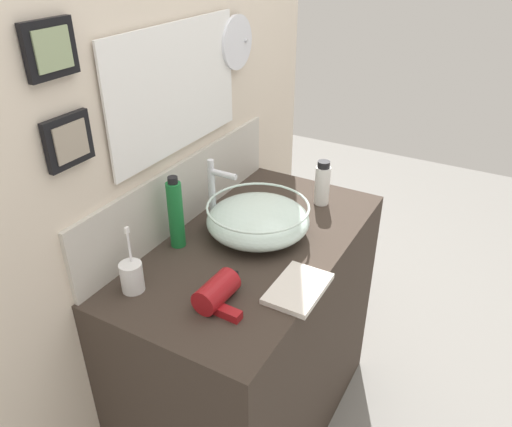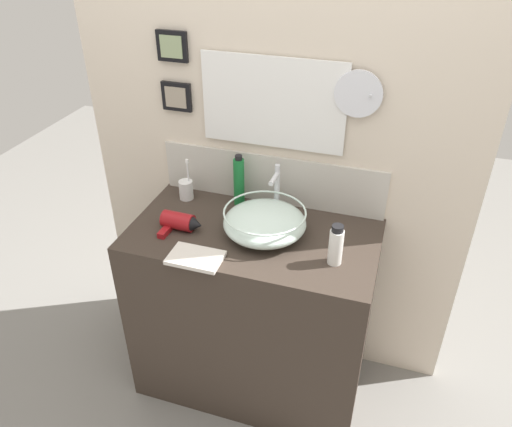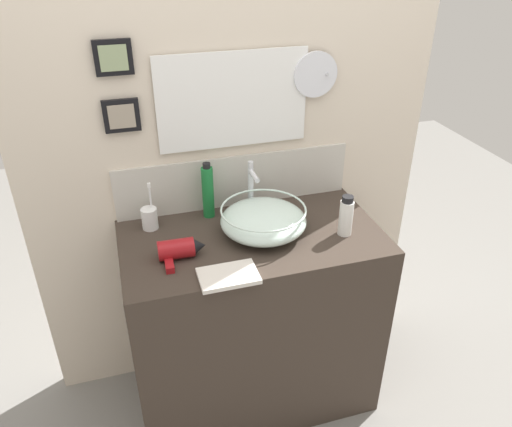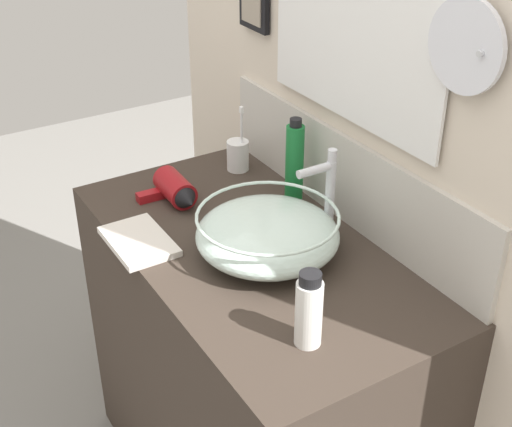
{
  "view_description": "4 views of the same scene",
  "coord_description": "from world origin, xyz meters",
  "px_view_note": "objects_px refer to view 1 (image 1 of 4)",
  "views": [
    {
      "loc": [
        -1.17,
        -0.66,
        1.75
      ],
      "look_at": [
        0.01,
        0.0,
        0.97
      ],
      "focal_mm": 35.0,
      "sensor_mm": 36.0,
      "label": 1
    },
    {
      "loc": [
        0.52,
        -1.58,
        2.04
      ],
      "look_at": [
        0.01,
        0.0,
        0.97
      ],
      "focal_mm": 35.0,
      "sensor_mm": 36.0,
      "label": 2
    },
    {
      "loc": [
        -0.45,
        -1.57,
        1.93
      ],
      "look_at": [
        0.01,
        0.0,
        0.97
      ],
      "focal_mm": 35.0,
      "sensor_mm": 36.0,
      "label": 3
    },
    {
      "loc": [
        1.22,
        -0.73,
        1.81
      ],
      "look_at": [
        0.01,
        0.0,
        0.97
      ],
      "focal_mm": 50.0,
      "sensor_mm": 36.0,
      "label": 4
    }
  ],
  "objects_px": {
    "glass_bowl_sink": "(258,219)",
    "toothbrush_cup": "(132,276)",
    "shampoo_bottle": "(322,184)",
    "faucet": "(215,188)",
    "hand_towel": "(298,288)",
    "soap_dispenser": "(176,214)",
    "hair_drier": "(220,290)"
  },
  "relations": [
    {
      "from": "hand_towel",
      "to": "toothbrush_cup",
      "type": "bearing_deg",
      "value": 118.59
    },
    {
      "from": "faucet",
      "to": "hair_drier",
      "type": "relative_size",
      "value": 1.32
    },
    {
      "from": "glass_bowl_sink",
      "to": "shampoo_bottle",
      "type": "height_order",
      "value": "shampoo_bottle"
    },
    {
      "from": "hair_drier",
      "to": "hand_towel",
      "type": "height_order",
      "value": "hair_drier"
    },
    {
      "from": "glass_bowl_sink",
      "to": "toothbrush_cup",
      "type": "distance_m",
      "value": 0.45
    },
    {
      "from": "faucet",
      "to": "glass_bowl_sink",
      "type": "bearing_deg",
      "value": -90.0
    },
    {
      "from": "faucet",
      "to": "soap_dispenser",
      "type": "xyz_separation_m",
      "value": [
        -0.18,
        0.03,
        -0.02
      ]
    },
    {
      "from": "soap_dispenser",
      "to": "hand_towel",
      "type": "distance_m",
      "value": 0.44
    },
    {
      "from": "shampoo_bottle",
      "to": "soap_dispenser",
      "type": "bearing_deg",
      "value": 148.95
    },
    {
      "from": "shampoo_bottle",
      "to": "hand_towel",
      "type": "bearing_deg",
      "value": -164.19
    },
    {
      "from": "soap_dispenser",
      "to": "shampoo_bottle",
      "type": "bearing_deg",
      "value": -31.05
    },
    {
      "from": "glass_bowl_sink",
      "to": "soap_dispenser",
      "type": "distance_m",
      "value": 0.27
    },
    {
      "from": "toothbrush_cup",
      "to": "hand_towel",
      "type": "height_order",
      "value": "toothbrush_cup"
    },
    {
      "from": "faucet",
      "to": "hand_towel",
      "type": "distance_m",
      "value": 0.47
    },
    {
      "from": "glass_bowl_sink",
      "to": "faucet",
      "type": "xyz_separation_m",
      "value": [
        0.0,
        0.16,
        0.07
      ]
    },
    {
      "from": "hair_drier",
      "to": "toothbrush_cup",
      "type": "bearing_deg",
      "value": 109.09
    },
    {
      "from": "hand_towel",
      "to": "glass_bowl_sink",
      "type": "bearing_deg",
      "value": 50.06
    },
    {
      "from": "glass_bowl_sink",
      "to": "hand_towel",
      "type": "distance_m",
      "value": 0.32
    },
    {
      "from": "hand_towel",
      "to": "shampoo_bottle",
      "type": "bearing_deg",
      "value": 15.81
    },
    {
      "from": "shampoo_bottle",
      "to": "hair_drier",
      "type": "bearing_deg",
      "value": 177.83
    },
    {
      "from": "faucet",
      "to": "toothbrush_cup",
      "type": "distance_m",
      "value": 0.43
    },
    {
      "from": "shampoo_bottle",
      "to": "soap_dispenser",
      "type": "height_order",
      "value": "soap_dispenser"
    },
    {
      "from": "glass_bowl_sink",
      "to": "faucet",
      "type": "distance_m",
      "value": 0.18
    },
    {
      "from": "hair_drier",
      "to": "hand_towel",
      "type": "xyz_separation_m",
      "value": [
        0.14,
        -0.17,
        -0.03
      ]
    },
    {
      "from": "soap_dispenser",
      "to": "hand_towel",
      "type": "bearing_deg",
      "value": -93.22
    },
    {
      "from": "glass_bowl_sink",
      "to": "hand_towel",
      "type": "xyz_separation_m",
      "value": [
        -0.2,
        -0.24,
        -0.05
      ]
    },
    {
      "from": "glass_bowl_sink",
      "to": "toothbrush_cup",
      "type": "bearing_deg",
      "value": 158.69
    },
    {
      "from": "shampoo_bottle",
      "to": "faucet",
      "type": "bearing_deg",
      "value": 139.28
    },
    {
      "from": "faucet",
      "to": "toothbrush_cup",
      "type": "relative_size",
      "value": 1.18
    },
    {
      "from": "soap_dispenser",
      "to": "glass_bowl_sink",
      "type": "bearing_deg",
      "value": -47.47
    },
    {
      "from": "toothbrush_cup",
      "to": "shampoo_bottle",
      "type": "distance_m",
      "value": 0.77
    },
    {
      "from": "hair_drier",
      "to": "soap_dispenser",
      "type": "height_order",
      "value": "soap_dispenser"
    }
  ]
}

